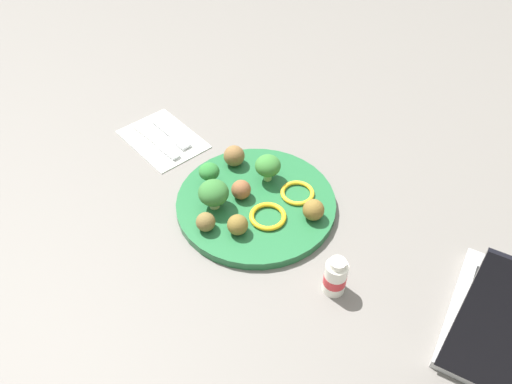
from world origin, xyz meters
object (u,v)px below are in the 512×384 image
Objects in this scene: broccoli_floret_mid_right at (268,166)px; broccoli_floret_far_rim at (214,193)px; fork at (172,135)px; meatball_center at (234,156)px; knife at (157,142)px; meatball_front_right at (313,210)px; broccoli_floret_center at (209,172)px; pepper_ring_center at (268,216)px; meatball_back_left at (241,190)px; pepper_ring_mid_right at (297,193)px; napkin at (163,139)px; yogurt_bottle at (335,277)px; plate at (256,203)px; meatball_front_left at (206,222)px; meatball_far_rim at (238,225)px.

broccoli_floret_far_rim reaches higher than broccoli_floret_mid_right.
meatball_center is at bearing 14.72° from fork.
fork is at bearing 91.75° from knife.
meatball_front_right is at bearing 42.85° from broccoli_floret_far_rim.
broccoli_floret_center reaches higher than knife.
meatball_back_left is at bearing -176.43° from pepper_ring_center.
broccoli_floret_mid_right is 0.07m from pepper_ring_mid_right.
pepper_ring_center is at bearing 3.94° from napkin.
broccoli_floret_far_rim reaches higher than knife.
yogurt_bottle is (0.23, -0.00, -0.00)m from meatball_back_left.
plate is 0.11m from meatball_front_right.
broccoli_floret_far_rim is at bearing -12.98° from fork.
yogurt_bottle is (0.17, -0.08, 0.01)m from pepper_ring_mid_right.
broccoli_floret_far_rim is 0.45× the size of fork.
meatball_center is at bearing -173.38° from meatball_front_right.
yogurt_bottle reaches higher than knife.
plate is 5.19× the size of broccoli_floret_far_rim.
meatball_back_left is at bearing 104.07° from meatball_front_left.
yogurt_bottle is at bearing -25.11° from pepper_ring_mid_right.
pepper_ring_center is (0.15, -0.04, -0.02)m from meatball_center.
plate is 8.09× the size of meatball_back_left.
meatball_center is at bearing 151.14° from meatball_back_left.
yogurt_bottle reaches higher than meatball_back_left.
knife is (-0.30, -0.04, -0.01)m from pepper_ring_center.
broccoli_floret_center is 1.28× the size of meatball_far_rim.
meatball_center is at bearing -164.13° from pepper_ring_mid_right.
plate is 0.08m from pepper_ring_mid_right.
meatball_front_left is at bearing -15.53° from napkin.
plate reaches higher than knife.
broccoli_floret_far_rim is 0.12m from meatball_center.
fork is at bearing -176.97° from plate.
napkin is (-0.16, -0.06, -0.03)m from meatball_center.
broccoli_floret_far_rim is 1.66× the size of meatball_front_left.
broccoli_floret_far_rim reaches higher than fork.
fork is at bearing 160.36° from meatball_front_left.
broccoli_floret_far_rim reaches higher than napkin.
broccoli_floret_mid_right is at bearing 23.56° from knife.
meatball_front_right reaches higher than fork.
broccoli_floret_mid_right is 0.81× the size of pepper_ring_center.
meatball_center is at bearing 145.16° from meatball_far_rim.
yogurt_bottle reaches higher than meatball_front_left.
meatball_front_left is (0.03, -0.16, -0.02)m from broccoli_floret_mid_right.
meatball_far_rim is at bearing -114.09° from meatball_front_right.
broccoli_floret_center is (-0.06, -0.09, -0.00)m from broccoli_floret_mid_right.
pepper_ring_mid_right reaches higher than napkin.
meatball_far_rim is at bearing -2.76° from broccoli_floret_far_rim.
meatball_back_left is (0.06, 0.02, -0.01)m from broccoli_floret_center.
broccoli_floret_center is 0.11m from meatball_front_left.
broccoli_floret_far_rim is 1.37× the size of meatball_center.
meatball_front_right is 0.25× the size of knife.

